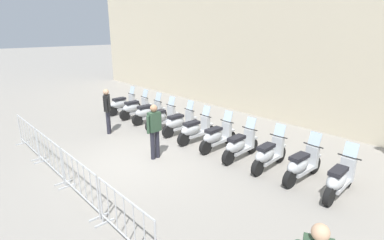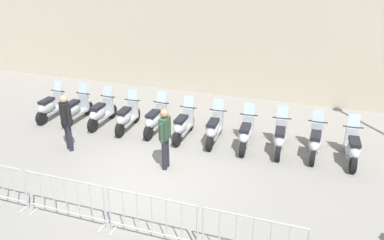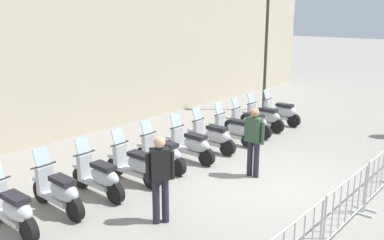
{
  "view_description": "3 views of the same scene",
  "coord_description": "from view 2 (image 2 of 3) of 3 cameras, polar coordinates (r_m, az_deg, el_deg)",
  "views": [
    {
      "loc": [
        7.74,
        -3.95,
        3.96
      ],
      "look_at": [
        -0.19,
        2.31,
        0.84
      ],
      "focal_mm": 28.39,
      "sensor_mm": 36.0,
      "label": 1
    },
    {
      "loc": [
        4.35,
        -7.53,
        5.41
      ],
      "look_at": [
        0.37,
        1.89,
        0.95
      ],
      "focal_mm": 35.62,
      "sensor_mm": 36.0,
      "label": 2
    },
    {
      "loc": [
        -7.71,
        -5.1,
        3.91
      ],
      "look_at": [
        0.23,
        2.8,
        1.02
      ],
      "focal_mm": 38.64,
      "sensor_mm": 36.0,
      "label": 3
    }
  ],
  "objects": [
    {
      "name": "motorcycle_3",
      "position": [
        12.79,
        -9.76,
        0.41
      ],
      "size": [
        0.59,
        1.72,
        1.24
      ],
      "color": "black",
      "rests_on": "ground"
    },
    {
      "name": "motorcycle_10",
      "position": [
        11.52,
        22.89,
        -3.92
      ],
      "size": [
        0.6,
        1.72,
        1.24
      ],
      "color": "black",
      "rests_on": "ground"
    },
    {
      "name": "officer_mid_plaza",
      "position": [
        10.16,
        -4.07,
        -2.35
      ],
      "size": [
        0.26,
        0.55,
        1.73
      ],
      "color": "#23232D",
      "rests_on": "ground"
    },
    {
      "name": "motorcycle_8",
      "position": [
        11.49,
        13.0,
        -2.64
      ],
      "size": [
        0.61,
        1.72,
        1.24
      ],
      "color": "black",
      "rests_on": "ground"
    },
    {
      "name": "barrier_segment_1",
      "position": [
        8.88,
        -18.36,
        -11.19
      ],
      "size": [
        1.96,
        0.57,
        1.07
      ],
      "color": "#B2B5B7",
      "rests_on": "ground"
    },
    {
      "name": "motorcycle_1",
      "position": [
        13.85,
        -17.01,
        1.52
      ],
      "size": [
        0.56,
        1.73,
        1.24
      ],
      "color": "black",
      "rests_on": "ground"
    },
    {
      "name": "motorcycle_9",
      "position": [
        11.52,
        17.93,
        -3.15
      ],
      "size": [
        0.56,
        1.72,
        1.24
      ],
      "color": "black",
      "rests_on": "ground"
    },
    {
      "name": "barrier_segment_2",
      "position": [
        7.96,
        -6.03,
        -14.46
      ],
      "size": [
        1.96,
        0.57,
        1.07
      ],
      "color": "#B2B5B7",
      "rests_on": "ground"
    },
    {
      "name": "motorcycle_4",
      "position": [
        12.45,
        -5.51,
        -0.0
      ],
      "size": [
        0.56,
        1.73,
        1.24
      ],
      "color": "black",
      "rests_on": "ground"
    },
    {
      "name": "ground_plane",
      "position": [
        10.24,
        -6.09,
        -8.48
      ],
      "size": [
        120.0,
        120.0,
        0.0
      ],
      "primitive_type": "plane",
      "color": "gray"
    },
    {
      "name": "motorcycle_7",
      "position": [
        11.54,
        8.04,
        -2.12
      ],
      "size": [
        0.6,
        1.72,
        1.24
      ],
      "color": "black",
      "rests_on": "ground"
    },
    {
      "name": "motorcycle_5",
      "position": [
        12.01,
        -1.36,
        -0.82
      ],
      "size": [
        0.56,
        1.73,
        1.24
      ],
      "color": "black",
      "rests_on": "ground"
    },
    {
      "name": "motorcycle_0",
      "position": [
        14.39,
        -20.41,
        1.88
      ],
      "size": [
        0.56,
        1.73,
        1.24
      ],
      "color": "black",
      "rests_on": "ground"
    },
    {
      "name": "motorcycle_6",
      "position": [
        11.78,
        3.32,
        -1.36
      ],
      "size": [
        0.59,
        1.72,
        1.24
      ],
      "color": "black",
      "rests_on": "ground"
    },
    {
      "name": "officer_by_barriers",
      "position": [
        11.7,
        -18.3,
        0.07
      ],
      "size": [
        0.49,
        0.37,
        1.73
      ],
      "color": "#23232D",
      "rests_on": "ground"
    },
    {
      "name": "motorcycle_2",
      "position": [
        13.32,
        -13.47,
        1.03
      ],
      "size": [
        0.56,
        1.73,
        1.24
      ],
      "color": "black",
      "rests_on": "ground"
    }
  ]
}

